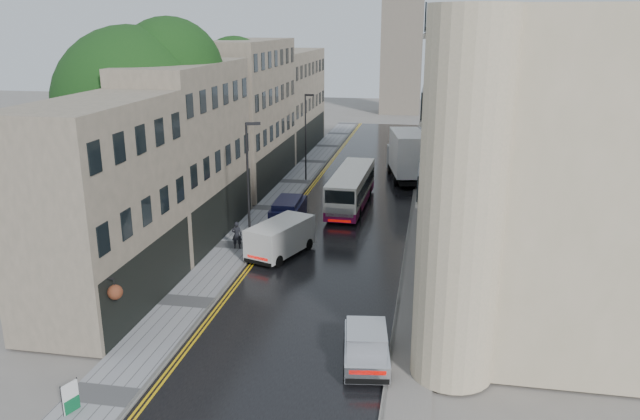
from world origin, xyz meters
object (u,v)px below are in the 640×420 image
(cream_bus, at_px, (330,198))
(lamp_post_far, at_px, (306,138))
(navy_van, at_px, (271,220))
(pedestrian, at_px, (237,235))
(estate_sign, at_px, (70,397))
(white_lorry, at_px, (396,160))
(lamp_post_near, at_px, (248,189))
(tree_near, at_px, (135,132))
(tree_far, at_px, (212,114))
(white_van, at_px, (251,244))
(silver_hatchback, at_px, (346,363))

(cream_bus, relative_size, lamp_post_far, 1.34)
(navy_van, bearing_deg, pedestrian, -120.19)
(pedestrian, relative_size, estate_sign, 1.50)
(white_lorry, distance_m, estate_sign, 36.20)
(lamp_post_near, height_order, estate_sign, lamp_post_near)
(tree_near, relative_size, pedestrian, 8.08)
(tree_far, distance_m, white_van, 18.55)
(silver_hatchback, relative_size, navy_van, 0.91)
(white_van, xyz_separation_m, pedestrian, (-1.41, 1.63, -0.11))
(pedestrian, relative_size, lamp_post_near, 0.22)
(white_lorry, relative_size, lamp_post_near, 1.07)
(tree_far, height_order, cream_bus, tree_far)
(white_van, distance_m, pedestrian, 2.16)
(tree_near, relative_size, tree_far, 1.11)
(tree_far, height_order, silver_hatchback, tree_far)
(tree_near, height_order, lamp_post_near, tree_near)
(tree_far, relative_size, cream_bus, 1.24)
(pedestrian, xyz_separation_m, lamp_post_near, (0.92, -0.29, 3.05))
(white_van, bearing_deg, cream_bus, 92.06)
(lamp_post_far, relative_size, estate_sign, 6.52)
(navy_van, xyz_separation_m, lamp_post_near, (-0.55, -3.03, 2.87))
(pedestrian, height_order, lamp_post_far, lamp_post_far)
(navy_van, relative_size, estate_sign, 3.90)
(navy_van, relative_size, lamp_post_near, 0.57)
(silver_hatchback, height_order, navy_van, navy_van)
(cream_bus, relative_size, lamp_post_near, 1.28)
(silver_hatchback, bearing_deg, cream_bus, 93.32)
(white_lorry, bearing_deg, cream_bus, -122.86)
(silver_hatchback, bearing_deg, pedestrian, 115.37)
(tree_near, bearing_deg, tree_far, 88.68)
(lamp_post_near, bearing_deg, cream_bus, 45.87)
(tree_near, height_order, estate_sign, tree_near)
(silver_hatchback, xyz_separation_m, lamp_post_near, (-7.74, 12.98, 3.25))
(lamp_post_near, xyz_separation_m, lamp_post_far, (-0.28, 18.20, -0.17))
(tree_near, height_order, silver_hatchback, tree_near)
(cream_bus, bearing_deg, white_van, -106.54)
(estate_sign, bearing_deg, white_lorry, 95.66)
(estate_sign, bearing_deg, pedestrian, 108.09)
(tree_far, height_order, estate_sign, tree_far)
(tree_far, relative_size, lamp_post_near, 1.59)
(tree_far, xyz_separation_m, navy_van, (7.96, -11.60, -5.07))
(pedestrian, distance_m, lamp_post_far, 18.16)
(cream_bus, relative_size, pedestrian, 5.85)
(tree_far, distance_m, pedestrian, 16.59)
(navy_van, distance_m, lamp_post_near, 4.21)
(tree_near, bearing_deg, silver_hatchback, -43.40)
(tree_near, xyz_separation_m, pedestrian, (6.79, -1.34, -5.97))
(navy_van, bearing_deg, silver_hatchback, -67.75)
(silver_hatchback, bearing_deg, estate_sign, -164.85)
(navy_van, xyz_separation_m, lamp_post_far, (-0.83, 15.17, 2.70))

